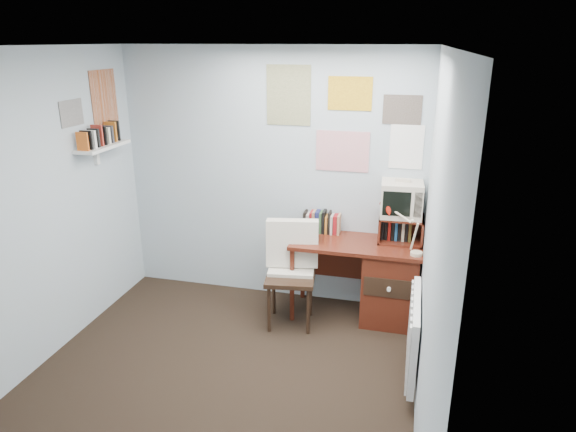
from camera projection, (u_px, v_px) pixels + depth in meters
name	position (u px, v px, depth m)	size (l,w,h in m)	color
ground	(209.00, 396.00, 3.86)	(3.50, 3.50, 0.00)	black
back_wall	(271.00, 178.00, 5.05)	(3.00, 0.02, 2.50)	#A6B8BD
left_wall	(11.00, 224.00, 3.79)	(0.02, 3.50, 2.50)	#A6B8BD
right_wall	(430.00, 264.00, 3.10)	(0.02, 3.50, 2.50)	#A6B8BD
ceiling	(188.00, 46.00, 3.04)	(3.00, 3.50, 0.02)	white
desk	(384.00, 280.00, 4.81)	(1.20, 0.55, 0.76)	#552013
desk_chair	(290.00, 278.00, 4.70)	(0.48, 0.46, 0.94)	black
desk_lamp	(418.00, 234.00, 4.41)	(0.27, 0.23, 0.39)	red
tv_riser	(401.00, 229.00, 4.73)	(0.40, 0.30, 0.25)	#552013
crt_tv	(402.00, 197.00, 4.65)	(0.37, 0.34, 0.35)	beige
book_row	(335.00, 222.00, 4.94)	(0.60, 0.14, 0.22)	#552013
radiator	(414.00, 335.00, 3.89)	(0.09, 0.80, 0.60)	white
wall_shelf	(103.00, 146.00, 4.66)	(0.20, 0.62, 0.24)	white
posters_back	(344.00, 119.00, 4.69)	(1.20, 0.01, 0.90)	white
posters_left	(88.00, 104.00, 4.56)	(0.01, 0.70, 0.60)	white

